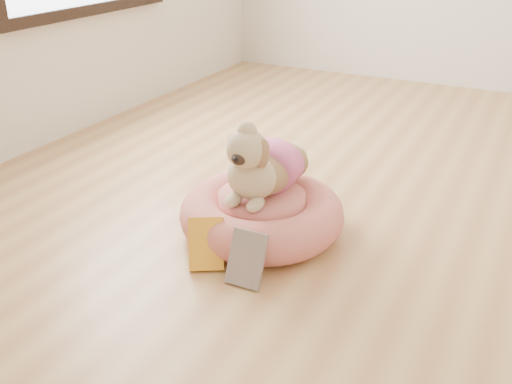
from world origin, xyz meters
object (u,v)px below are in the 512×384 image
at_px(pet_bed, 262,214).
at_px(book_white, 247,259).
at_px(dog, 262,152).
at_px(book_yellow, 206,244).

bearing_deg(pet_bed, book_white, -71.70).
bearing_deg(dog, book_yellow, -101.64).
bearing_deg(dog, book_white, -72.94).
relative_size(dog, book_white, 2.38).
distance_m(dog, book_yellow, 0.41).
xyz_separation_m(book_yellow, book_white, (0.18, -0.02, 0.00)).
bearing_deg(book_white, pet_bed, 106.78).
xyz_separation_m(pet_bed, dog, (-0.01, 0.02, 0.26)).
distance_m(pet_bed, book_white, 0.36).
height_order(book_yellow, book_white, book_white).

